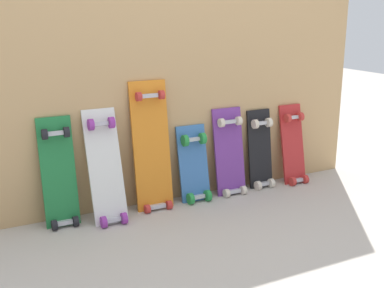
{
  "coord_description": "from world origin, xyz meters",
  "views": [
    {
      "loc": [
        -1.33,
        -2.73,
        1.21
      ],
      "look_at": [
        0.0,
        -0.07,
        0.39
      ],
      "focal_mm": 46.69,
      "sensor_mm": 36.0,
      "label": 1
    }
  ],
  "objects": [
    {
      "name": "skateboard_orange",
      "position": [
        -0.25,
        -0.02,
        0.36
      ],
      "size": [
        0.23,
        0.18,
        0.85
      ],
      "color": "orange",
      "rests_on": "ground"
    },
    {
      "name": "skateboard_red",
      "position": [
        0.82,
        -0.03,
        0.24
      ],
      "size": [
        0.18,
        0.19,
        0.61
      ],
      "color": "#B22626",
      "rests_on": "ground"
    },
    {
      "name": "plywood_wall_panel",
      "position": [
        0.0,
        0.07,
        0.76
      ],
      "size": [
        2.6,
        0.04,
        1.52
      ],
      "primitive_type": "cube",
      "color": "tan",
      "rests_on": "ground"
    },
    {
      "name": "skateboard_white",
      "position": [
        -0.56,
        -0.07,
        0.29
      ],
      "size": [
        0.2,
        0.27,
        0.71
      ],
      "color": "silver",
      "rests_on": "ground"
    },
    {
      "name": "skateboard_blue",
      "position": [
        0.04,
        -0.03,
        0.21
      ],
      "size": [
        0.2,
        0.18,
        0.54
      ],
      "color": "#386BAD",
      "rests_on": "ground"
    },
    {
      "name": "ground_plane",
      "position": [
        0.0,
        0.0,
        0.0
      ],
      "size": [
        12.0,
        12.0,
        0.0
      ],
      "primitive_type": "plane",
      "color": "#B2AAA0"
    },
    {
      "name": "skateboard_purple",
      "position": [
        0.3,
        -0.02,
        0.25
      ],
      "size": [
        0.21,
        0.18,
        0.64
      ],
      "color": "#6B338C",
      "rests_on": "ground"
    },
    {
      "name": "skateboard_black",
      "position": [
        0.56,
        -0.01,
        0.23
      ],
      "size": [
        0.18,
        0.15,
        0.6
      ],
      "color": "black",
      "rests_on": "ground"
    },
    {
      "name": "skateboard_green",
      "position": [
        -0.81,
        -0.02,
        0.28
      ],
      "size": [
        0.19,
        0.18,
        0.68
      ],
      "color": "#1E7238",
      "rests_on": "ground"
    }
  ]
}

